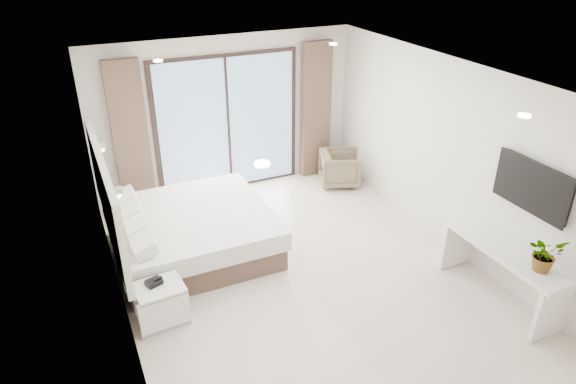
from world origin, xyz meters
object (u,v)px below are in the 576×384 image
object	(u,v)px
armchair	(340,167)
bed	(191,232)
nightstand	(161,304)
console_desk	(504,260)

from	to	relation	value
armchair	bed	bearing A→B (deg)	129.99
nightstand	console_desk	size ratio (longest dim) A/B	0.34
nightstand	console_desk	world-z (taller)	console_desk
bed	armchair	distance (m)	3.23
bed	console_desk	world-z (taller)	console_desk
console_desk	armchair	xyz separation A→B (m)	(-0.19, 3.70, -0.22)
bed	nightstand	world-z (taller)	bed
console_desk	nightstand	bearing A→B (deg)	161.35
bed	nightstand	distance (m)	1.50
nightstand	armchair	distance (m)	4.45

